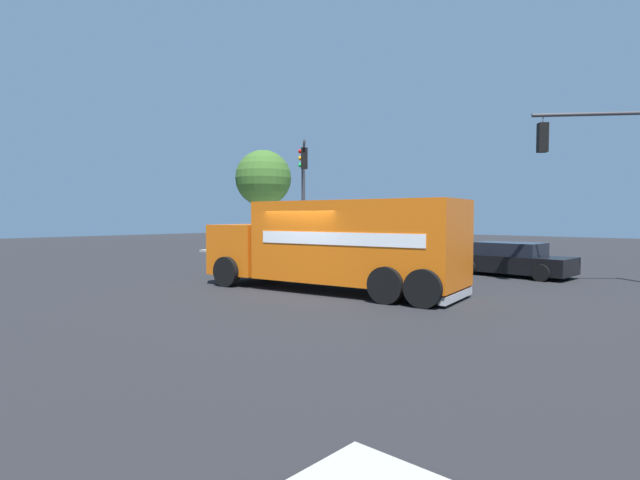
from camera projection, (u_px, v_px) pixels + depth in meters
ground_plane at (316, 291)px, 14.98m from camera, size 100.00×100.00×0.00m
sidewalk_corner_near at (306, 250)px, 32.37m from camera, size 10.05×10.05×0.14m
delivery_truck at (337, 244)px, 15.03m from camera, size 3.94×8.68×2.80m
traffic_light_primary at (303, 184)px, 24.80m from camera, size 3.58×3.57×5.81m
traffic_light_secondary at (636, 167)px, 15.46m from camera, size 3.00×4.07×5.88m
sedan_black at (513, 260)px, 18.92m from camera, size 2.25×4.40×1.31m
pedestrian_near_corner at (290, 234)px, 33.07m from camera, size 0.31×0.51×1.77m
picket_fence_run at (260, 240)px, 35.56m from camera, size 5.68×0.05×0.95m
shade_tree_near at (263, 178)px, 34.33m from camera, size 3.98×3.98×6.93m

